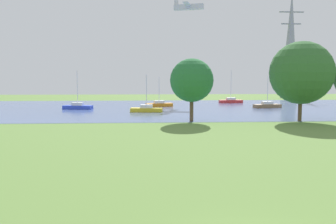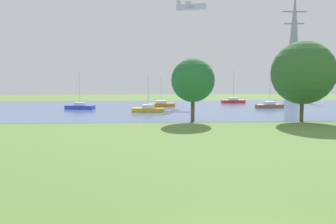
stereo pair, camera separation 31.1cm
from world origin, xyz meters
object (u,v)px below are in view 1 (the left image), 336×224
sailboat_orange (159,104)px  sailboat_yellow (147,109)px  electricity_pylon (290,45)px  tree_east_far (192,80)px  light_aircraft (188,7)px  sailboat_red (231,101)px  sailboat_brown (267,105)px  tree_west_near (301,73)px  sailboat_blue (78,106)px

sailboat_orange → sailboat_yellow: bearing=-102.8°
sailboat_yellow → electricity_pylon: bearing=44.1°
tree_east_far → light_aircraft: 38.15m
sailboat_red → sailboat_yellow: bearing=-133.3°
tree_east_far → electricity_pylon: 58.25m
sailboat_brown → electricity_pylon: 36.53m
sailboat_brown → tree_west_near: tree_west_near is taller
sailboat_blue → sailboat_orange: bearing=17.7°
sailboat_red → light_aircraft: light_aircraft is taller
tree_east_far → tree_west_near: tree_west_near is taller
tree_west_near → sailboat_brown: bearing=81.6°
tree_east_far → electricity_pylon: (31.96, 47.85, 9.04)m
sailboat_yellow → sailboat_orange: bearing=77.2°
sailboat_blue → tree_east_far: size_ratio=0.86×
sailboat_red → tree_east_far: size_ratio=0.91×
sailboat_red → electricity_pylon: 29.61m
sailboat_yellow → sailboat_blue: (-11.37, 5.57, 0.01)m
sailboat_yellow → tree_east_far: bearing=-65.6°
sailboat_yellow → sailboat_red: bearing=46.7°
sailboat_blue → tree_west_near: bearing=-31.3°
sailboat_orange → tree_east_far: tree_east_far is taller
tree_east_far → sailboat_orange: bearing=98.1°
sailboat_yellow → tree_east_far: 13.61m
electricity_pylon → tree_east_far: bearing=-123.7°
sailboat_yellow → sailboat_orange: sailboat_yellow is taller
sailboat_yellow → sailboat_brown: (20.88, 6.35, -0.00)m
sailboat_yellow → sailboat_blue: size_ratio=0.89×
sailboat_yellow → sailboat_orange: 10.16m
sailboat_red → light_aircraft: 22.06m
sailboat_blue → sailboat_brown: bearing=1.4°
sailboat_brown → tree_west_near: size_ratio=0.58×
sailboat_yellow → sailboat_red: (17.51, 18.61, 0.01)m
sailboat_orange → electricity_pylon: size_ratio=0.19×
electricity_pylon → tree_west_near: bearing=-111.6°
sailboat_orange → tree_east_far: 22.30m
sailboat_yellow → electricity_pylon: electricity_pylon is taller
electricity_pylon → light_aircraft: bearing=-154.9°
sailboat_red → tree_east_far: (-12.19, -30.35, 4.35)m
sailboat_yellow → light_aircraft: light_aircraft is taller
sailboat_blue → light_aircraft: (20.40, 17.33, 19.92)m
sailboat_yellow → sailboat_brown: bearing=16.9°
sailboat_yellow → sailboat_orange: size_ratio=1.07×
light_aircraft → tree_west_near: bearing=-75.6°
sailboat_brown → light_aircraft: 28.49m
sailboat_yellow → sailboat_blue: bearing=153.9°
sailboat_orange → sailboat_red: bearing=29.7°
tree_east_far → light_aircraft: size_ratio=0.88×
sailboat_orange → sailboat_brown: 18.98m
sailboat_yellow → sailboat_brown: sailboat_yellow is taller
sailboat_red → sailboat_blue: bearing=-155.7°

